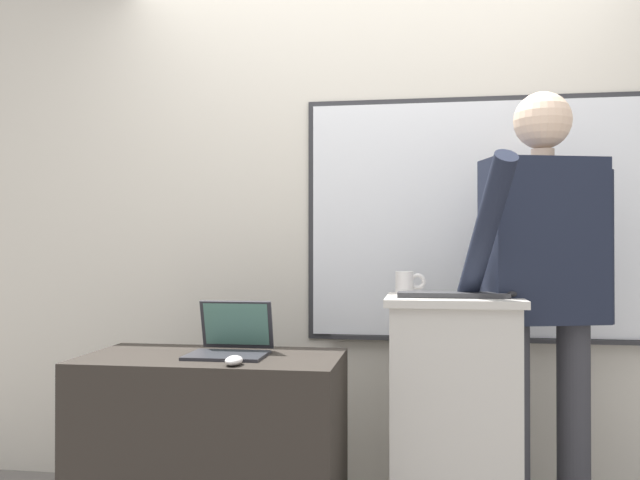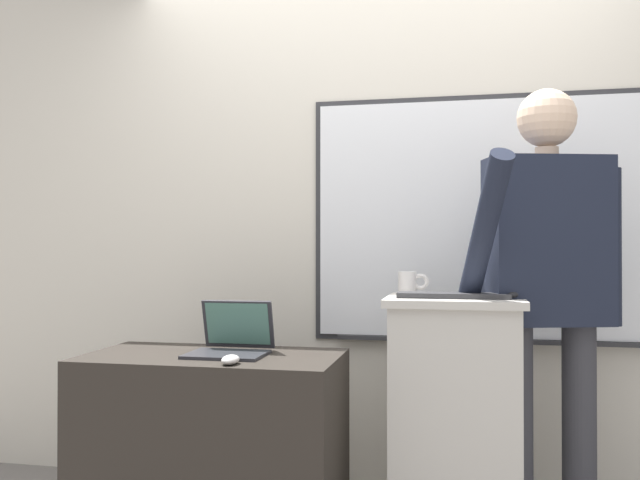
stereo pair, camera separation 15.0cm
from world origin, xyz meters
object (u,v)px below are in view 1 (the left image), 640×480
wireless_keyboard (453,295)px  computer_mouse_by_keyboard (510,293)px  lectern_podium (453,420)px  laptop (232,339)px  coffee_mug (406,282)px  side_desk (212,453)px  computer_mouse_by_laptop (234,360)px  person_presenter (543,276)px

wireless_keyboard → computer_mouse_by_keyboard: computer_mouse_by_keyboard is taller
lectern_podium → laptop: size_ratio=3.28×
coffee_mug → computer_mouse_by_keyboard: bearing=-25.6°
side_desk → laptop: size_ratio=3.34×
laptop → wireless_keyboard: bearing=6.1°
wireless_keyboard → computer_mouse_by_keyboard: 0.22m
laptop → coffee_mug: (0.67, 0.30, 0.21)m
wireless_keyboard → computer_mouse_by_laptop: bearing=-156.9°
computer_mouse_by_laptop → coffee_mug: coffee_mug is taller
lectern_podium → coffee_mug: coffee_mug is taller
wireless_keyboard → computer_mouse_by_laptop: wireless_keyboard is taller
person_presenter → computer_mouse_by_laptop: 1.26m
side_desk → person_presenter: (1.28, 0.26, 0.68)m
wireless_keyboard → coffee_mug: coffee_mug is taller
laptop → wireless_keyboard: wireless_keyboard is taller
side_desk → wireless_keyboard: wireless_keyboard is taller
side_desk → computer_mouse_by_laptop: computer_mouse_by_laptop is taller
lectern_podium → computer_mouse_by_keyboard: computer_mouse_by_keyboard is taller
person_presenter → laptop: 1.26m
lectern_podium → coffee_mug: (-0.19, 0.15, 0.53)m
lectern_podium → computer_mouse_by_keyboard: (0.21, -0.04, 0.50)m
computer_mouse_by_keyboard → laptop: bearing=-174.3°
wireless_keyboard → side_desk: bearing=-171.7°
lectern_podium → laptop: (-0.86, -0.15, 0.32)m
person_presenter → laptop: (-1.22, -0.22, -0.25)m
lectern_podium → computer_mouse_by_laptop: size_ratio=9.79×
laptop → person_presenter: bearing=10.2°
computer_mouse_by_laptop → coffee_mug: 0.84m
computer_mouse_by_laptop → coffee_mug: bearing=42.3°
person_presenter → computer_mouse_by_laptop: bearing=-174.0°
laptop → coffee_mug: size_ratio=2.34×
person_presenter → coffee_mug: (-0.54, 0.08, -0.03)m
coffee_mug → wireless_keyboard: bearing=-48.6°
computer_mouse_by_keyboard → coffee_mug: (-0.40, 0.19, 0.03)m
side_desk → wireless_keyboard: size_ratio=2.35×
wireless_keyboard → computer_mouse_by_keyboard: bearing=4.5°
laptop → coffee_mug: bearing=24.0°
lectern_podium → computer_mouse_by_keyboard: 0.55m
lectern_podium → person_presenter: person_presenter is taller
computer_mouse_by_laptop → coffee_mug: (0.60, 0.54, 0.25)m
person_presenter → lectern_podium: bearing=175.5°
lectern_podium → wireless_keyboard: (-0.00, -0.06, 0.50)m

